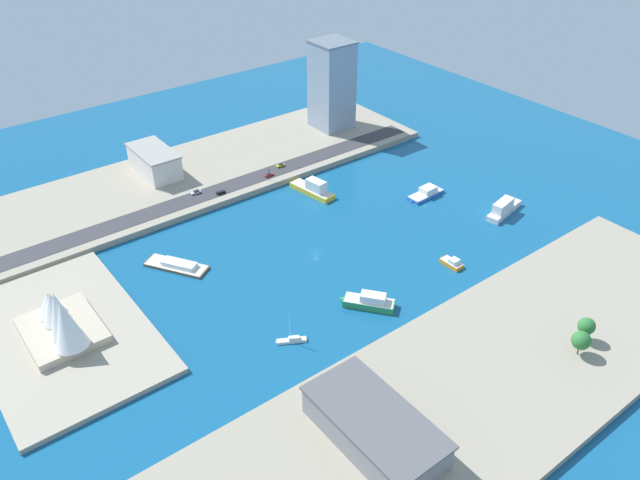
{
  "coord_description": "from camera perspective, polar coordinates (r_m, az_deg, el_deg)",
  "views": [
    {
      "loc": [
        -178.2,
        134.03,
        156.83
      ],
      "look_at": [
        2.35,
        -4.22,
        4.22
      ],
      "focal_mm": 35.54,
      "sensor_mm": 36.0,
      "label": 1
    }
  ],
  "objects": [
    {
      "name": "park_tree_cluster",
      "position": [
        237.16,
        22.65,
        -7.82
      ],
      "size": [
        9.34,
        14.0,
        9.51
      ],
      "color": "brown",
      "rests_on": "quay_west"
    },
    {
      "name": "ferry_white_commuter",
      "position": [
        311.33,
        16.23,
        2.76
      ],
      "size": [
        10.8,
        26.49,
        7.46
      ],
      "color": "silver",
      "rests_on": "ground_plane"
    },
    {
      "name": "ground_plane",
      "position": [
        272.61,
        -0.4,
        -1.26
      ],
      "size": [
        440.0,
        440.0,
        0.0
      ],
      "primitive_type": "plane",
      "color": "#145684"
    },
    {
      "name": "taxi_yellow_cab",
      "position": [
        336.24,
        -3.57,
        6.74
      ],
      "size": [
        2.05,
        4.64,
        1.59
      ],
      "color": "black",
      "rests_on": "road_strip"
    },
    {
      "name": "quay_west",
      "position": [
        221.87,
        14.71,
        -12.03
      ],
      "size": [
        70.0,
        240.0,
        2.94
      ],
      "primitive_type": "cube",
      "color": "#9E937F",
      "rests_on": "ground_plane"
    },
    {
      "name": "suv_black",
      "position": [
        314.14,
        -8.94,
        4.29
      ],
      "size": [
        1.97,
        4.53,
        1.65
      ],
      "color": "black",
      "rests_on": "road_strip"
    },
    {
      "name": "ferry_yellow_fast",
      "position": [
        315.58,
        -0.62,
        4.66
      ],
      "size": [
        27.3,
        10.86,
        8.05
      ],
      "color": "yellow",
      "rests_on": "ground_plane"
    },
    {
      "name": "hotel_broad_white",
      "position": [
        337.75,
        -14.67,
        6.86
      ],
      "size": [
        32.31,
        16.74,
        13.16
      ],
      "color": "silver",
      "rests_on": "quay_east"
    },
    {
      "name": "catamaran_blue",
      "position": [
        318.7,
        9.57,
        4.21
      ],
      "size": [
        8.1,
        21.0,
        4.56
      ],
      "color": "blue",
      "rests_on": "ground_plane"
    },
    {
      "name": "peninsula_point",
      "position": [
        248.92,
        -22.08,
        -7.93
      ],
      "size": [
        86.48,
        55.28,
        2.0
      ],
      "primitive_type": "cube",
      "color": "#A89E89",
      "rests_on": "ground_plane"
    },
    {
      "name": "opera_landmark",
      "position": [
        241.44,
        -22.36,
        -6.63
      ],
      "size": [
        33.89,
        25.41,
        21.26
      ],
      "color": "#BCAD93",
      "rests_on": "peninsula_point"
    },
    {
      "name": "traffic_light_waterfront",
      "position": [
        321.56,
        -4.6,
        6.03
      ],
      "size": [
        0.36,
        0.36,
        6.5
      ],
      "color": "black",
      "rests_on": "quay_east"
    },
    {
      "name": "van_white",
      "position": [
        316.24,
        -11.1,
        4.26
      ],
      "size": [
        1.99,
        5.14,
        1.65
      ],
      "color": "black",
      "rests_on": "road_strip"
    },
    {
      "name": "quay_east",
      "position": [
        340.71,
        -10.02,
        6.19
      ],
      "size": [
        70.0,
        240.0,
        2.94
      ],
      "primitive_type": "cube",
      "color": "#9E937F",
      "rests_on": "ground_plane"
    },
    {
      "name": "barge_flat_brown",
      "position": [
        270.71,
        -12.72,
        -2.23
      ],
      "size": [
        27.41,
        21.71,
        2.91
      ],
      "color": "brown",
      "rests_on": "ground_plane"
    },
    {
      "name": "ferry_green_doubledeck",
      "position": [
        243.99,
        4.45,
        -5.56
      ],
      "size": [
        19.87,
        17.23,
        6.09
      ],
      "color": "#2D8C4C",
      "rests_on": "ground_plane"
    },
    {
      "name": "tower_tall_glass",
      "position": [
        375.14,
        1.07,
        13.8
      ],
      "size": [
        21.42,
        21.05,
        50.38
      ],
      "color": "#8C9EB2",
      "rests_on": "quay_east"
    },
    {
      "name": "water_taxi_orange",
      "position": [
        270.81,
        11.78,
        -2.01
      ],
      "size": [
        10.94,
        5.04,
        3.61
      ],
      "color": "orange",
      "rests_on": "ground_plane"
    },
    {
      "name": "road_strip",
      "position": [
        321.01,
        -7.95,
        4.89
      ],
      "size": [
        11.63,
        228.0,
        0.15
      ],
      "primitive_type": "cube",
      "color": "#38383D",
      "rests_on": "quay_east"
    },
    {
      "name": "warehouse_low_gray",
      "position": [
        193.76,
        4.93,
        -16.44
      ],
      "size": [
        44.38,
        22.16,
        10.32
      ],
      "color": "gray",
      "rests_on": "quay_west"
    },
    {
      "name": "pickup_red",
      "position": [
        327.33,
        -4.64,
        5.88
      ],
      "size": [
        1.87,
        5.01,
        1.54
      ],
      "color": "black",
      "rests_on": "road_strip"
    },
    {
      "name": "sailboat_small_white",
      "position": [
        229.6,
        -2.55,
        -8.97
      ],
      "size": [
        7.24,
        10.85,
        12.78
      ],
      "color": "white",
      "rests_on": "ground_plane"
    }
  ]
}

